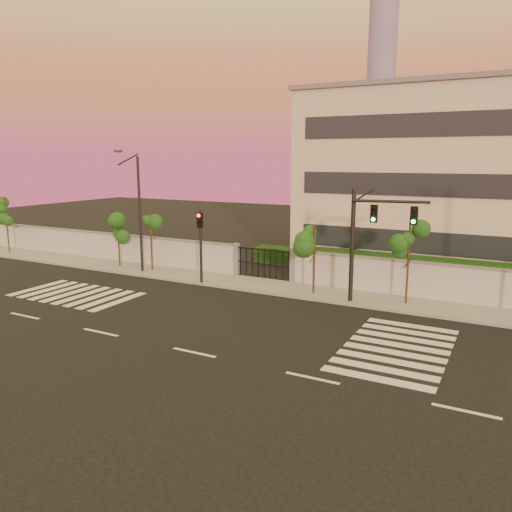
# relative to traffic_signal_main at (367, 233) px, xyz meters

# --- Properties ---
(ground) EXTENTS (120.00, 120.00, 0.00)m
(ground) POSITION_rel_traffic_signal_main_xyz_m (-4.14, -9.52, -3.83)
(ground) COLOR black
(ground) RESTS_ON ground
(sidewalk) EXTENTS (60.00, 3.00, 0.15)m
(sidewalk) POSITION_rel_traffic_signal_main_xyz_m (-4.14, 0.98, -3.76)
(sidewalk) COLOR gray
(sidewalk) RESTS_ON ground
(perimeter_wall) EXTENTS (60.00, 0.36, 2.20)m
(perimeter_wall) POSITION_rel_traffic_signal_main_xyz_m (-4.04, 2.48, -2.76)
(perimeter_wall) COLOR #AFB1B6
(perimeter_wall) RESTS_ON ground
(hedge_row) EXTENTS (41.00, 4.25, 1.80)m
(hedge_row) POSITION_rel_traffic_signal_main_xyz_m (-2.98, 5.22, -3.01)
(hedge_row) COLOR black
(hedge_row) RESTS_ON ground
(institutional_building) EXTENTS (24.40, 12.40, 12.25)m
(institutional_building) POSITION_rel_traffic_signal_main_xyz_m (4.86, 12.47, 2.32)
(institutional_building) COLOR beige
(institutional_building) RESTS_ON ground
(distant_skyscraper) EXTENTS (16.00, 16.00, 118.00)m
(distant_skyscraper) POSITION_rel_traffic_signal_main_xyz_m (-69.14, 270.48, 58.15)
(distant_skyscraper) COLOR slate
(distant_skyscraper) RESTS_ON ground
(road_markings) EXTENTS (57.00, 7.62, 0.02)m
(road_markings) POSITION_rel_traffic_signal_main_xyz_m (-5.72, -5.76, -3.82)
(road_markings) COLOR silver
(road_markings) RESTS_ON ground
(street_tree_a) EXTENTS (1.34, 1.07, 4.53)m
(street_tree_a) POSITION_rel_traffic_signal_main_xyz_m (-29.48, 0.92, -0.50)
(street_tree_a) COLOR #382314
(street_tree_a) RESTS_ON ground
(street_tree_b) EXTENTS (1.48, 1.18, 3.68)m
(street_tree_b) POSITION_rel_traffic_signal_main_xyz_m (-17.75, 1.00, -1.12)
(street_tree_b) COLOR #382314
(street_tree_b) RESTS_ON ground
(street_tree_c) EXTENTS (1.42, 1.13, 4.44)m
(street_tree_c) POSITION_rel_traffic_signal_main_xyz_m (-14.90, 1.06, -0.57)
(street_tree_c) COLOR #382314
(street_tree_c) RESTS_ON ground
(street_tree_d) EXTENTS (1.54, 1.22, 4.03)m
(street_tree_d) POSITION_rel_traffic_signal_main_xyz_m (-3.05, 0.60, -0.86)
(street_tree_d) COLOR #382314
(street_tree_d) RESTS_ON ground
(street_tree_e) EXTENTS (1.40, 1.11, 4.61)m
(street_tree_e) POSITION_rel_traffic_signal_main_xyz_m (1.96, 0.95, -0.44)
(street_tree_e) COLOR #382314
(street_tree_e) RESTS_ON ground
(traffic_signal_main) EXTENTS (3.82, 0.84, 6.06)m
(traffic_signal_main) POSITION_rel_traffic_signal_main_xyz_m (0.00, 0.00, 0.00)
(traffic_signal_main) COLOR black
(traffic_signal_main) RESTS_ON ground
(traffic_signal_secondary) EXTENTS (0.36, 0.34, 4.58)m
(traffic_signal_secondary) POSITION_rel_traffic_signal_main_xyz_m (-9.97, -0.38, -0.93)
(traffic_signal_secondary) COLOR black
(traffic_signal_secondary) RESTS_ON ground
(streetlight_west) EXTENTS (0.48, 1.94, 8.06)m
(streetlight_west) POSITION_rel_traffic_signal_main_xyz_m (-15.24, 0.24, 0.52)
(streetlight_west) COLOR black
(streetlight_west) RESTS_ON ground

